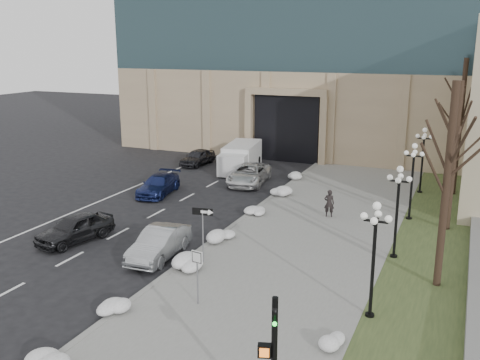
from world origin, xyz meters
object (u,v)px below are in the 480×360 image
object	(u,v)px
car_b	(159,243)
box_truck	(241,158)
keep_sign	(197,266)
lamppost_d	(423,151)
one_way_sign	(206,219)
lamppost_b	(398,200)
car_d	(249,174)
car_e	(198,157)
pedestrian	(329,203)
car_c	(159,185)
lamppost_a	(374,245)
lamppost_c	(413,171)
car_a	(75,228)

from	to	relation	value
car_b	box_truck	distance (m)	19.69
keep_sign	lamppost_d	bearing A→B (deg)	80.79
car_b	one_way_sign	world-z (taller)	one_way_sign
keep_sign	lamppost_b	xyz separation A→B (m)	(6.61, 8.34, 1.29)
car_d	keep_sign	distance (m)	19.93
one_way_sign	box_truck	bearing A→B (deg)	99.85
car_d	car_e	distance (m)	7.85
pedestrian	car_c	bearing A→B (deg)	-13.80
one_way_sign	car_d	bearing A→B (deg)	96.10
car_d	lamppost_a	size ratio (longest dim) A/B	1.14
car_b	lamppost_a	distance (m)	11.22
keep_sign	box_truck	bearing A→B (deg)	117.41
one_way_sign	lamppost_d	bearing A→B (deg)	55.76
lamppost_c	car_c	bearing A→B (deg)	-176.44
car_c	keep_sign	distance (m)	17.32
lamppost_b	lamppost_c	world-z (taller)	same
car_b	lamppost_a	xyz separation A→B (m)	(10.80, -1.99, 2.32)
car_b	lamppost_c	world-z (taller)	lamppost_c
lamppost_c	lamppost_a	bearing A→B (deg)	-90.00
car_b	box_truck	size ratio (longest dim) A/B	0.65
box_truck	lamppost_a	world-z (taller)	lamppost_a
car_d	lamppost_a	world-z (taller)	lamppost_a
box_truck	lamppost_c	distance (m)	17.04
car_c	lamppost_c	xyz separation A→B (m)	(17.05, 1.06, 2.39)
pedestrian	lamppost_c	xyz separation A→B (m)	(4.57, 1.58, 2.10)
car_c	pedestrian	bearing A→B (deg)	-11.16
one_way_sign	lamppost_a	world-z (taller)	lamppost_a
car_e	lamppost_c	world-z (taller)	lamppost_c
car_d	lamppost_c	size ratio (longest dim) A/B	1.14
lamppost_c	lamppost_b	bearing A→B (deg)	-90.00
car_c	lamppost_d	size ratio (longest dim) A/B	0.99
car_a	one_way_sign	distance (m)	8.12
pedestrian	keep_sign	distance (m)	13.43
pedestrian	lamppost_b	distance (m)	7.03
one_way_sign	lamppost_d	world-z (taller)	lamppost_d
car_a	car_b	bearing A→B (deg)	11.84
pedestrian	car_d	bearing A→B (deg)	-48.43
one_way_sign	keep_sign	xyz separation A→B (m)	(1.60, -3.93, -0.58)
car_a	lamppost_a	size ratio (longest dim) A/B	0.93
car_c	lamppost_c	size ratio (longest dim) A/B	0.99
car_d	lamppost_b	size ratio (longest dim) A/B	1.14
one_way_sign	lamppost_a	xyz separation A→B (m)	(8.21, -2.10, 0.71)
car_a	pedestrian	distance (m)	14.89
car_d	lamppost_d	xyz separation A→B (m)	(12.29, 2.26, 2.32)
one_way_sign	lamppost_a	distance (m)	8.50
pedestrian	lamppost_d	bearing A→B (deg)	-130.87
car_c	keep_sign	world-z (taller)	keep_sign
pedestrian	keep_sign	xyz separation A→B (m)	(-2.04, -13.25, 0.81)
car_d	box_truck	xyz separation A→B (m)	(-2.46, 4.03, 0.28)
car_b	lamppost_d	bearing A→B (deg)	53.60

